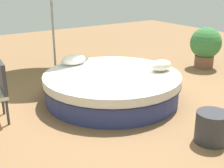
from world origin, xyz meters
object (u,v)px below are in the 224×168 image
(side_table, at_px, (212,127))
(throw_pillow_1, at_px, (74,60))
(planter, at_px, (206,45))
(throw_pillow_0, at_px, (161,65))
(round_bed, at_px, (112,86))

(side_table, bearing_deg, throw_pillow_1, -79.13)
(throw_pillow_1, bearing_deg, planter, 172.20)
(throw_pillow_0, height_order, throw_pillow_1, throw_pillow_0)
(planter, bearing_deg, side_table, 41.52)
(throw_pillow_1, distance_m, planter, 3.49)
(round_bed, relative_size, side_table, 5.62)
(round_bed, height_order, throw_pillow_1, throw_pillow_1)
(round_bed, bearing_deg, throw_pillow_1, -71.49)
(round_bed, distance_m, planter, 3.20)
(round_bed, height_order, planter, planter)
(planter, bearing_deg, throw_pillow_0, 20.33)
(throw_pillow_0, relative_size, planter, 0.42)
(round_bed, distance_m, throw_pillow_0, 1.02)
(throw_pillow_0, distance_m, planter, 2.43)
(round_bed, xyz_separation_m, throw_pillow_1, (0.31, -0.93, 0.35))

